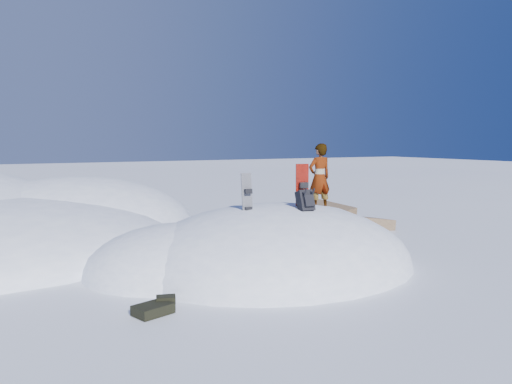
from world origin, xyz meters
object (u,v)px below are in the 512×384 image
backpack (306,201)px  snowboard_red (302,198)px  person (319,178)px  snowboard_dark (248,202)px

backpack → snowboard_red: bearing=69.4°
person → snowboard_red: bearing=43.0°
snowboard_red → person: (1.39, 1.28, 0.36)m
snowboard_dark → snowboard_red: bearing=-9.4°
snowboard_dark → person: person is taller
snowboard_red → backpack: (-0.16, -0.38, -0.02)m
backpack → person: (1.55, 1.66, 0.37)m
snowboard_red → backpack: bearing=-98.5°
snowboard_red → backpack: snowboard_red is taller
person → snowboard_dark: bearing=21.4°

